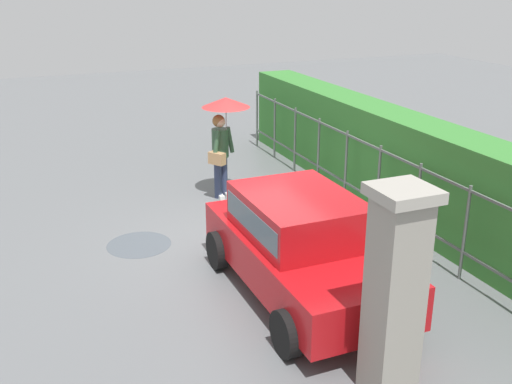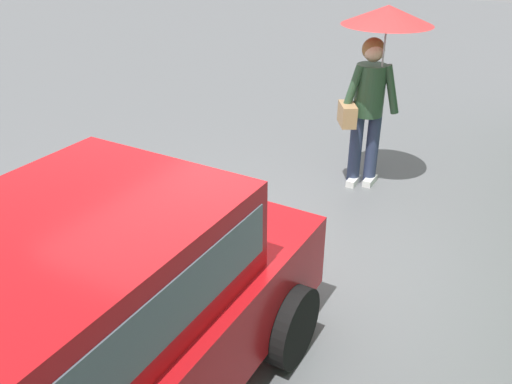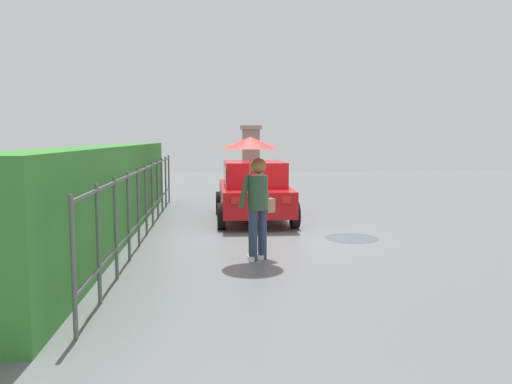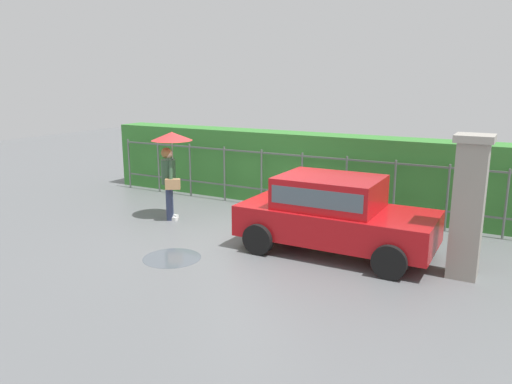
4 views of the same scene
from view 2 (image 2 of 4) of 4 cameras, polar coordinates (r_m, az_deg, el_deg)
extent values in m
plane|color=slate|center=(4.85, -2.03, -8.33)|extent=(40.00, 40.00, 0.00)
cube|color=#B71116|center=(3.32, -20.44, -17.74)|extent=(3.71, 1.66, 0.60)
cube|color=#B71116|center=(3.01, -20.19, -8.00)|extent=(1.91, 1.45, 0.60)
cube|color=#4C5B66|center=(3.00, -20.25, -7.69)|extent=(1.76, 1.47, 0.33)
cylinder|color=black|center=(3.81, 3.86, -14.43)|extent=(0.60, 0.18, 0.60)
cylinder|color=black|center=(4.62, -15.29, -6.95)|extent=(0.60, 0.18, 0.60)
cube|color=red|center=(4.09, 4.22, -3.56)|extent=(0.06, 0.20, 0.16)
cube|color=red|center=(4.61, -8.14, 0.01)|extent=(0.06, 0.20, 0.16)
cylinder|color=#2D3856|center=(6.35, 12.62, 4.63)|extent=(0.15, 0.15, 0.86)
cylinder|color=#2D3856|center=(6.30, 10.86, 4.63)|extent=(0.15, 0.15, 0.86)
cube|color=white|center=(6.46, 12.39, 1.23)|extent=(0.26, 0.10, 0.08)
cube|color=white|center=(6.41, 10.66, 1.21)|extent=(0.26, 0.10, 0.08)
cylinder|color=#2D4C33|center=(6.09, 12.40, 10.87)|extent=(0.34, 0.34, 0.58)
sphere|color=#DBAD89|center=(5.98, 12.82, 14.81)|extent=(0.22, 0.22, 0.22)
sphere|color=olive|center=(6.01, 12.77, 15.06)|extent=(0.25, 0.25, 0.25)
cylinder|color=#2D4C33|center=(6.06, 14.65, 10.84)|extent=(0.20, 0.24, 0.56)
cylinder|color=#2D4C33|center=(5.95, 10.51, 10.97)|extent=(0.20, 0.24, 0.56)
cylinder|color=#B2B2B7|center=(5.93, 13.73, 13.74)|extent=(0.02, 0.02, 0.77)
cone|color=red|center=(5.83, 14.29, 18.34)|extent=(0.97, 0.97, 0.20)
cube|color=tan|center=(5.99, 9.99, 8.40)|extent=(0.37, 0.32, 0.24)
cylinder|color=#4C545B|center=(6.16, -13.02, -0.61)|extent=(1.10, 1.10, 0.00)
camera|label=1|loc=(7.97, -107.90, 3.04)|focal=42.01mm
camera|label=3|loc=(14.15, 28.22, 21.58)|focal=36.09mm
camera|label=4|loc=(10.92, -72.43, 11.61)|focal=34.74mm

